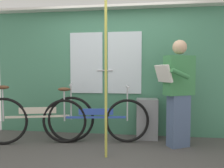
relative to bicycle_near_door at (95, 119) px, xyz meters
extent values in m
cube|color=#474442|center=(0.28, -0.81, -0.40)|extent=(5.53, 4.33, 0.04)
cube|color=#427F60|center=(0.28, 0.56, 0.75)|extent=(4.53, 0.08, 2.25)
cube|color=silver|center=(-0.27, 0.51, 0.93)|extent=(0.60, 0.02, 1.10)
cube|color=silver|center=(0.43, 0.51, 0.93)|extent=(0.60, 0.02, 1.10)
cylinder|color=#B2B2B7|center=(0.08, 0.49, 0.79)|extent=(0.28, 0.02, 0.02)
cube|color=silver|center=(0.28, 0.46, 1.89)|extent=(4.53, 0.28, 0.04)
torus|color=black|center=(0.51, 0.08, -0.02)|extent=(0.71, 0.15, 0.71)
torus|color=black|center=(-0.49, -0.07, -0.02)|extent=(0.71, 0.15, 0.71)
cube|color=#2D4CB2|center=(0.01, 0.00, 0.04)|extent=(0.95, 0.18, 0.03)
cube|color=#2D4CB2|center=(0.01, 0.00, 0.13)|extent=(0.55, 0.11, 0.10)
cylinder|color=#B7B7BC|center=(-0.49, -0.07, 0.23)|extent=(0.02, 0.02, 0.51)
ellipsoid|color=brown|center=(-0.49, -0.07, 0.49)|extent=(0.21, 0.12, 0.06)
cylinder|color=#B7B7BC|center=(0.51, 0.08, 0.25)|extent=(0.02, 0.02, 0.55)
cylinder|color=#B7B7BC|center=(0.51, 0.08, 0.53)|extent=(0.09, 0.44, 0.02)
torus|color=black|center=(-0.40, -0.02, 0.00)|extent=(0.73, 0.23, 0.75)
torus|color=black|center=(-1.41, -0.29, 0.00)|extent=(0.73, 0.23, 0.75)
cube|color=beige|center=(-0.90, -0.15, 0.06)|extent=(0.97, 0.29, 0.03)
cube|color=beige|center=(-0.90, -0.15, 0.15)|extent=(0.56, 0.17, 0.10)
cylinder|color=#B7B7BC|center=(-1.41, -0.29, 0.26)|extent=(0.02, 0.02, 0.53)
ellipsoid|color=brown|center=(-1.41, -0.29, 0.53)|extent=(0.22, 0.14, 0.06)
cylinder|color=#B7B7BC|center=(-0.40, -0.02, 0.28)|extent=(0.02, 0.02, 0.57)
cylinder|color=#B7B7BC|center=(-0.40, -0.02, 0.57)|extent=(0.14, 0.43, 0.02)
cube|color=slate|center=(1.29, -0.01, 0.02)|extent=(0.36, 0.31, 0.79)
cube|color=#387F47|center=(1.29, -0.01, 0.71)|extent=(0.49, 0.39, 0.60)
sphere|color=tan|center=(1.29, -0.01, 1.14)|extent=(0.21, 0.21, 0.21)
cube|color=silver|center=(1.05, -0.14, 0.74)|extent=(0.26, 0.35, 0.26)
cylinder|color=#387F47|center=(1.27, -0.25, 0.74)|extent=(0.30, 0.21, 0.17)
cylinder|color=#387F47|center=(1.08, 0.10, 0.74)|extent=(0.30, 0.21, 0.17)
cube|color=gray|center=(0.83, 0.34, -0.04)|extent=(0.36, 0.28, 0.69)
cylinder|color=#C6C14C|center=(0.26, -0.58, 0.75)|extent=(0.04, 0.04, 2.25)
camera|label=1|loc=(0.73, -3.49, 0.78)|focal=35.85mm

